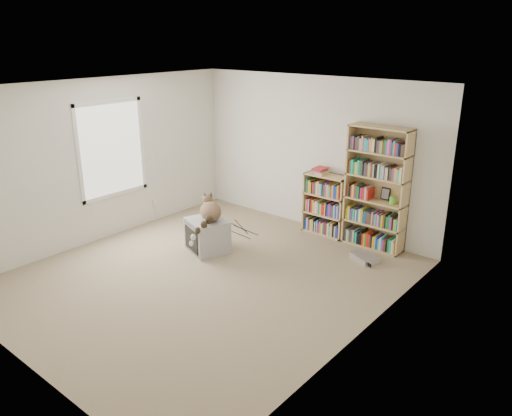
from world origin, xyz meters
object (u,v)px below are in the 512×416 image
Objects in this scene: crt_tv at (208,235)px; dvd_player at (365,258)px; bookcase_short at (326,206)px; bookcase_tall at (377,192)px; cat at (208,215)px.

dvd_player is at bearing 50.40° from crt_tv.
bookcase_short reaches higher than crt_tv.
bookcase_short is at bearing 80.15° from crt_tv.
dvd_player is (0.16, -0.55, -0.84)m from bookcase_tall.
crt_tv is 2.61m from bookcase_tall.
crt_tv is at bearing -119.38° from bookcase_short.
bookcase_short is at bearing 175.83° from dvd_player.
bookcase_short is (0.94, 1.76, -0.13)m from cat.
cat is 0.78× the size of bookcase_short.
cat is 0.42× the size of bookcase_tall.
bookcase_short is (-0.86, -0.00, -0.42)m from bookcase_tall.
bookcase_tall is 1.87× the size of bookcase_short.
bookcase_short is (0.98, 1.74, 0.22)m from crt_tv.
cat is 2.05× the size of dvd_player.
bookcase_tall is (1.79, 1.76, 0.29)m from cat.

